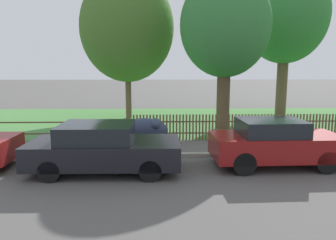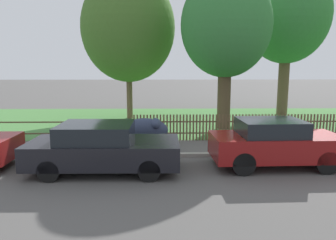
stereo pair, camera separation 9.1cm
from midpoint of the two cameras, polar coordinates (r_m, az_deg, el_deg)
The scene contains 10 objects.
ground_plane at distance 11.50m, azimuth 20.03°, elevation -6.07°, with size 120.00×120.00×0.00m, color #565451.
kerb_stone at distance 11.58m, azimuth 19.87°, elevation -5.65°, with size 38.36×0.20×0.12m, color #9E998E.
grass_strip at distance 18.37m, azimuth 11.89°, elevation -0.02°, with size 38.36×9.72×0.01m, color #477F3D.
park_fence at distance 13.67m, azimuth 16.46°, elevation -1.21°, with size 38.36×0.05×1.05m.
parked_car_black_saloon at distance 9.38m, azimuth -11.04°, elevation -4.72°, with size 4.19×1.89×1.37m.
parked_car_navy_estate at distance 10.15m, azimuth 18.33°, elevation -3.77°, with size 3.81×1.80×1.41m.
covered_motorcycle at distance 11.63m, azimuth -3.74°, elevation -1.85°, with size 1.93×0.70×1.13m.
tree_nearest_kerb at distance 18.63m, azimuth -6.79°, elevation 15.61°, with size 5.10×5.10×7.92m.
tree_behind_motorcycle at distance 15.65m, azimuth 10.23°, elevation 15.80°, with size 4.12×4.12×7.15m.
tree_mid_park at distance 21.27m, azimuth 20.17°, elevation 16.67°, with size 4.89×4.89×8.70m.
Camera 2 is at (-4.06, -10.33, 2.97)m, focal length 35.00 mm.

